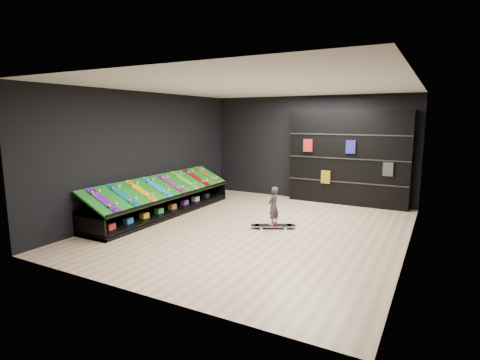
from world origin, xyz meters
The scene contains 19 objects.
floor centered at (0.00, 0.00, 0.00)m, with size 6.00×7.00×0.01m, color tan.
ceiling centered at (0.00, 0.00, 3.00)m, with size 6.00×7.00×0.01m, color white.
wall_back centered at (0.00, 3.50, 1.50)m, with size 6.00×0.02×3.00m, color black.
wall_front centered at (0.00, -3.50, 1.50)m, with size 6.00×0.02×3.00m, color black.
wall_left centered at (-3.00, 0.00, 1.50)m, with size 0.02×7.00×3.00m, color black.
wall_right centered at (3.00, 0.00, 1.50)m, with size 0.02×7.00×3.00m, color black.
display_rack centered at (-2.55, 0.00, 0.25)m, with size 0.90×4.50×0.50m, color black, non-canonical shape.
turf_ramp centered at (-2.50, 0.00, 0.71)m, with size 1.00×4.50×0.04m, color #0D520E.
back_shelving centered at (1.17, 3.32, 1.29)m, with size 3.22×0.38×2.57m, color black.
floor_skateboard centered at (0.33, 0.17, 0.04)m, with size 0.98×0.22×0.09m, color black, non-canonical shape.
child centered at (0.33, 0.17, 0.34)m, with size 0.19×0.13×0.50m, color black.
display_board_0 centered at (-2.49, -1.90, 0.74)m, with size 0.98×0.22×0.09m, color purple, non-canonical shape.
display_board_1 centered at (-2.49, -1.36, 0.74)m, with size 0.98×0.22×0.09m, color #0C8C99, non-canonical shape.
display_board_2 centered at (-2.49, -0.81, 0.74)m, with size 0.98×0.22×0.09m, color yellow, non-canonical shape.
display_board_3 centered at (-2.49, -0.27, 0.74)m, with size 0.98×0.22×0.09m, color blue, non-canonical shape.
display_board_4 centered at (-2.49, 0.27, 0.74)m, with size 0.98×0.22×0.09m, color #2626BF, non-canonical shape.
display_board_5 centered at (-2.49, 0.81, 0.74)m, with size 0.98×0.22×0.09m, color green, non-canonical shape.
display_board_6 centered at (-2.49, 1.36, 0.74)m, with size 0.98×0.22×0.09m, color red, non-canonical shape.
display_board_7 centered at (-2.49, 1.90, 0.74)m, with size 0.98×0.22×0.09m, color yellow, non-canonical shape.
Camera 1 is at (3.43, -7.05, 2.37)m, focal length 28.00 mm.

